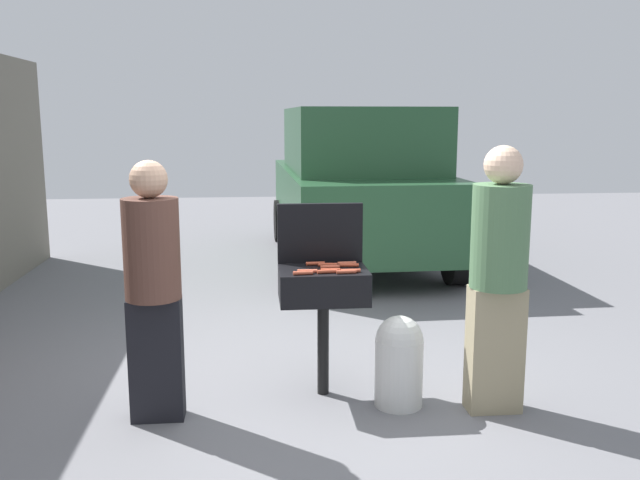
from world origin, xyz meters
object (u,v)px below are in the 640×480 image
Objects in this scene: hot_dog_10 at (307,271)px; person_left at (153,282)px; hot_dog_4 at (330,267)px; person_right at (498,271)px; bbq_grill at (323,289)px; propane_tank at (399,359)px; parked_minivan at (357,184)px; hot_dog_0 at (347,263)px; hot_dog_3 at (327,271)px; hot_dog_2 at (346,272)px; hot_dog_1 at (327,265)px; hot_dog_6 at (349,265)px; hot_dog_5 at (331,270)px; hot_dog_8 at (315,264)px; hot_dog_9 at (351,271)px; hot_dog_7 at (303,273)px.

hot_dog_10 is 0.99m from person_left.
hot_dog_4 is 1.11m from person_right.
bbq_grill is 1.44× the size of propane_tank.
hot_dog_0 is at bearing 79.05° from parked_minivan.
hot_dog_4 is (0.04, 0.13, 0.00)m from hot_dog_3.
hot_dog_2 is at bearing -98.51° from hot_dog_0.
bbq_grill is 0.51× the size of person_right.
parked_minivan is (0.43, 4.70, 0.70)m from propane_tank.
person_left reaches higher than hot_dog_1.
person_left reaches higher than hot_dog_6.
hot_dog_0 is 0.25m from hot_dog_5.
hot_dog_8 is 0.21× the size of propane_tank.
person_left reaches higher than hot_dog_10.
hot_dog_0 is at bearing -3.88° from hot_dog_8.
hot_dog_8 is at bearing 72.31° from hot_dog_10.
hot_dog_10 is (-0.29, 0.01, 0.00)m from hot_dog_9.
person_left is at bearing -158.45° from hot_dog_8.
hot_dog_6 reaches higher than bbq_grill.
hot_dog_2 and hot_dog_3 have the same top height.
hot_dog_1 is 1.00× the size of hot_dog_2.
hot_dog_2 and hot_dog_10 have the same top height.
hot_dog_7 is at bearing -132.78° from bbq_grill.
hot_dog_2 is 1.00× the size of hot_dog_4.
hot_dog_4 is 0.77m from propane_tank.
hot_dog_1 is at bearing 2.58° from person_left.
hot_dog_0 and hot_dog_4 have the same top height.
bbq_grill is 6.85× the size of hot_dog_10.
hot_dog_10 is at bearing 167.24° from propane_tank.
hot_dog_8 is at bearing 130.56° from hot_dog_9.
hot_dog_10 is at bearing 75.96° from parked_minivan.
hot_dog_2 reaches higher than bbq_grill.
bbq_grill is at bearing -70.44° from hot_dog_8.
parked_minivan is (0.91, 4.45, 0.28)m from bbq_grill.
hot_dog_5 is at bearing -123.74° from hot_dog_0.
hot_dog_10 is at bearing -143.27° from hot_dog_0.
hot_dog_7 is at bearing -161.90° from hot_dog_5.
hot_dog_1 is 0.17m from hot_dog_5.
hot_dog_0 and hot_dog_2 have the same top height.
hot_dog_9 is 1.00× the size of hot_dog_10.
hot_dog_2 is 1.00× the size of hot_dog_3.
hot_dog_1 is 1.14m from person_right.
hot_dog_2 is 0.97m from person_right.
person_left is (-1.14, -0.29, -0.01)m from hot_dog_4.
hot_dog_6 and hot_dog_9 have the same top height.
hot_dog_3 is at bearing -177.32° from hot_dog_9.
person_left reaches higher than hot_dog_9.
hot_dog_7 is at bearing 172.05° from propane_tank.
hot_dog_1 is (0.04, 0.07, 0.15)m from bbq_grill.
hot_dog_10 is at bearing 170.36° from hot_dog_3.
hot_dog_3 and hot_dog_5 have the same top height.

